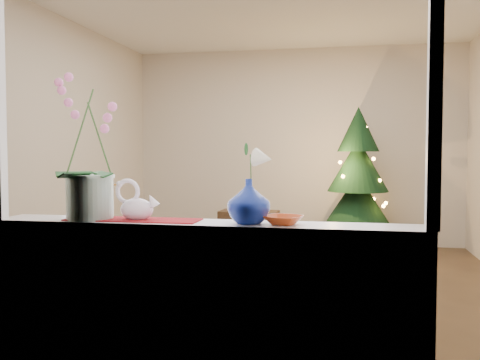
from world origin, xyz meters
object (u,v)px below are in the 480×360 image
object	(u,v)px
orchid_pot	(89,146)
side_table	(249,232)
xmas_tree	(358,180)
swan	(137,201)
amber_dish	(283,221)
paperweight	(250,216)
blue_vase	(249,198)

from	to	relation	value
orchid_pot	side_table	xyz separation A→B (m)	(0.13, 3.95, -1.03)
xmas_tree	side_table	xyz separation A→B (m)	(-1.33, -0.37, -0.65)
swan	xmas_tree	world-z (taller)	xmas_tree
orchid_pot	amber_dish	size ratio (longest dim) A/B	4.94
orchid_pot	paperweight	xyz separation A→B (m)	(0.86, -0.01, -0.35)
xmas_tree	side_table	size ratio (longest dim) A/B	2.56
swan	blue_vase	bearing A→B (deg)	-9.85
swan	amber_dish	xyz separation A→B (m)	(0.76, -0.02, -0.08)
paperweight	side_table	size ratio (longest dim) A/B	0.10
orchid_pot	xmas_tree	distance (m)	4.58
swan	paperweight	distance (m)	0.60
swan	blue_vase	distance (m)	0.59
blue_vase	side_table	world-z (taller)	blue_vase
paperweight	side_table	distance (m)	4.09
orchid_pot	swan	world-z (taller)	orchid_pot
orchid_pot	swan	xyz separation A→B (m)	(0.26, 0.01, -0.28)
swan	orchid_pot	bearing A→B (deg)	174.47
paperweight	xmas_tree	xyz separation A→B (m)	(0.60, 4.34, -0.04)
swan	side_table	world-z (taller)	swan
blue_vase	paperweight	size ratio (longest dim) A/B	3.42
orchid_pot	blue_vase	xyz separation A→B (m)	(0.85, -0.01, -0.26)
orchid_pot	xmas_tree	xyz separation A→B (m)	(1.46, 4.33, -0.38)
amber_dish	side_table	world-z (taller)	amber_dish
swan	xmas_tree	bearing A→B (deg)	66.54
amber_dish	side_table	bearing A→B (deg)	102.72
orchid_pot	blue_vase	world-z (taller)	orchid_pot
swan	xmas_tree	distance (m)	4.48
amber_dish	orchid_pot	bearing A→B (deg)	179.55
xmas_tree	swan	bearing A→B (deg)	-105.55
paperweight	side_table	xyz separation A→B (m)	(-0.73, 3.97, -0.69)
blue_vase	amber_dish	bearing A→B (deg)	0.46
swan	amber_dish	size ratio (longest dim) A/B	1.53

